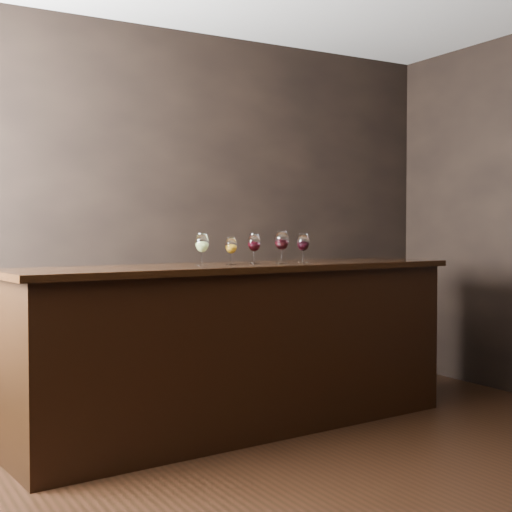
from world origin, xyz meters
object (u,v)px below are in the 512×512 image
back_bar_shelf (183,338)px  glass_red_b (282,241)px  bar_counter (243,351)px  glass_red_c (303,243)px  glass_white (202,244)px  glass_amber (231,246)px  glass_red_a (254,243)px

back_bar_shelf → glass_red_b: size_ratio=12.42×
bar_counter → glass_red_c: glass_red_c is taller
glass_white → glass_red_c: size_ratio=1.02×
back_bar_shelf → glass_amber: glass_amber is taller
glass_white → glass_red_b: 0.55m
bar_counter → back_bar_shelf: bar_counter is taller
back_bar_shelf → glass_white: size_ratio=13.47×
bar_counter → back_bar_shelf: 0.89m
bar_counter → glass_white: (-0.28, 0.01, 0.68)m
bar_counter → glass_red_a: 0.69m
glass_white → bar_counter: bearing=-1.8°
back_bar_shelf → glass_amber: 1.14m
glass_red_b → glass_red_c: glass_red_b is taller
glass_red_c → glass_amber: bearing=-176.4°
glass_amber → glass_red_c: 0.56m
back_bar_shelf → glass_red_a: size_ratio=13.74×
glass_red_c → glass_red_b: bearing=-166.1°
bar_counter → back_bar_shelf: size_ratio=1.10×
glass_amber → glass_red_c: (0.56, 0.04, 0.01)m
back_bar_shelf → glass_red_b: bearing=-72.4°
glass_white → glass_red_a: bearing=4.3°
glass_amber → glass_red_a: size_ratio=0.89×
back_bar_shelf → glass_red_b: 1.20m
glass_white → glass_amber: glass_white is taller
glass_red_c → bar_counter: bearing=-176.9°
bar_counter → glass_red_b: size_ratio=13.63×
glass_amber → glass_red_a: (0.19, 0.05, 0.01)m
glass_red_a → glass_red_c: same height
glass_amber → glass_red_c: bearing=3.6°
back_bar_shelf → glass_red_a: 1.12m
glass_red_a → glass_red_c: 0.37m
bar_counter → glass_white: bearing=173.0°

